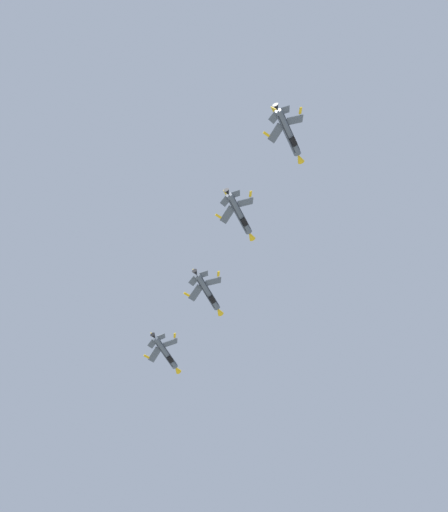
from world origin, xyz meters
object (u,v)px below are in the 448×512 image
Objects in this scene: fighter_jet_lead at (166,353)px; fighter_jet_left_wing at (208,292)px; fighter_jet_right_wing at (240,215)px; fighter_jet_left_outer at (288,134)px.

fighter_jet_lead reaches higher than fighter_jet_left_wing.
fighter_jet_right_wing is (9.91, -47.74, 2.47)m from fighter_jet_lead.
fighter_jet_lead is at bearing 137.75° from fighter_jet_right_wing.
fighter_jet_right_wing is at bearing -45.44° from fighter_jet_left_wing.
fighter_jet_left_outer is (9.02, -46.13, 4.10)m from fighter_jet_left_wing.
fighter_jet_right_wing reaches higher than fighter_jet_lead.
fighter_jet_left_wing is at bearing 137.09° from fighter_jet_left_outer.
fighter_jet_left_outer is (15.62, -71.79, 2.12)m from fighter_jet_lead.
fighter_jet_left_outer is at bearing -40.62° from fighter_jet_right_wing.
fighter_jet_left_outer reaches higher than fighter_jet_left_wing.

